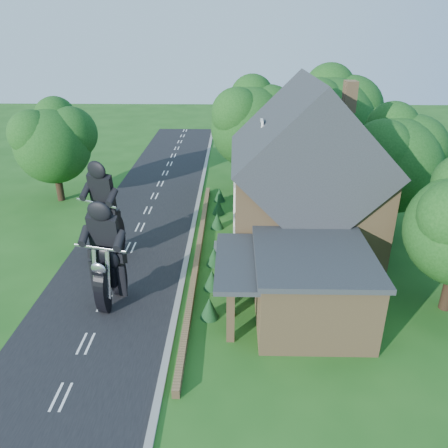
{
  "coord_description": "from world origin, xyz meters",
  "views": [
    {
      "loc": [
        6.35,
        -17.98,
        12.66
      ],
      "look_at": [
        5.89,
        3.57,
        2.8
      ],
      "focal_mm": 35.0,
      "sensor_mm": 36.0,
      "label": 1
    }
  ],
  "objects_px": {
    "house": "(305,183)",
    "garden_wall": "(198,253)",
    "motorcycle_lead": "(111,290)",
    "annex": "(308,285)",
    "motorcycle_follow": "(108,243)"
  },
  "relations": [
    {
      "from": "house",
      "to": "annex",
      "type": "height_order",
      "value": "house"
    },
    {
      "from": "garden_wall",
      "to": "motorcycle_follow",
      "type": "distance_m",
      "value": 5.36
    },
    {
      "from": "house",
      "to": "motorcycle_follow",
      "type": "bearing_deg",
      "value": -174.55
    },
    {
      "from": "house",
      "to": "motorcycle_follow",
      "type": "height_order",
      "value": "house"
    },
    {
      "from": "house",
      "to": "garden_wall",
      "type": "bearing_deg",
      "value": -170.83
    },
    {
      "from": "house",
      "to": "motorcycle_lead",
      "type": "bearing_deg",
      "value": -149.21
    },
    {
      "from": "motorcycle_lead",
      "to": "house",
      "type": "bearing_deg",
      "value": -134.63
    },
    {
      "from": "house",
      "to": "motorcycle_lead",
      "type": "relative_size",
      "value": 5.74
    },
    {
      "from": "annex",
      "to": "motorcycle_follow",
      "type": "xyz_separation_m",
      "value": [
        -10.88,
        5.7,
        -0.88
      ]
    },
    {
      "from": "annex",
      "to": "motorcycle_lead",
      "type": "distance_m",
      "value": 9.52
    },
    {
      "from": "garden_wall",
      "to": "motorcycle_lead",
      "type": "xyz_separation_m",
      "value": [
        -3.87,
        -4.99,
        0.63
      ]
    },
    {
      "from": "motorcycle_lead",
      "to": "motorcycle_follow",
      "type": "xyz_separation_m",
      "value": [
        -1.45,
        4.9,
        0.06
      ]
    },
    {
      "from": "garden_wall",
      "to": "motorcycle_follow",
      "type": "relative_size",
      "value": 11.49
    },
    {
      "from": "garden_wall",
      "to": "motorcycle_lead",
      "type": "bearing_deg",
      "value": -127.75
    },
    {
      "from": "motorcycle_lead",
      "to": "motorcycle_follow",
      "type": "relative_size",
      "value": 0.93
    }
  ]
}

